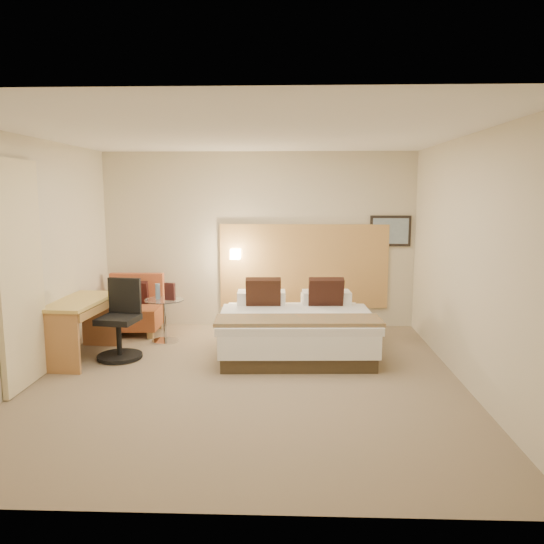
{
  "coord_description": "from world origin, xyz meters",
  "views": [
    {
      "loc": [
        0.5,
        -5.68,
        2.09
      ],
      "look_at": [
        0.27,
        0.68,
        1.13
      ],
      "focal_mm": 35.0,
      "sensor_mm": 36.0,
      "label": 1
    }
  ],
  "objects_px": {
    "lounge_chair": "(134,310)",
    "side_table": "(165,318)",
    "bed": "(295,328)",
    "desk": "(82,312)",
    "desk_chair": "(120,326)"
  },
  "relations": [
    {
      "from": "lounge_chair",
      "to": "side_table",
      "type": "height_order",
      "value": "lounge_chair"
    },
    {
      "from": "bed",
      "to": "desk",
      "type": "xyz_separation_m",
      "value": [
        -2.68,
        -0.44,
        0.29
      ]
    },
    {
      "from": "bed",
      "to": "side_table",
      "type": "xyz_separation_m",
      "value": [
        -1.83,
        0.36,
        0.03
      ]
    },
    {
      "from": "desk_chair",
      "to": "lounge_chair",
      "type": "bearing_deg",
      "value": 99.15
    },
    {
      "from": "desk",
      "to": "desk_chair",
      "type": "distance_m",
      "value": 0.5
    },
    {
      "from": "lounge_chair",
      "to": "side_table",
      "type": "distance_m",
      "value": 0.77
    },
    {
      "from": "bed",
      "to": "desk",
      "type": "height_order",
      "value": "bed"
    },
    {
      "from": "bed",
      "to": "desk_chair",
      "type": "xyz_separation_m",
      "value": [
        -2.22,
        -0.37,
        0.1
      ]
    },
    {
      "from": "lounge_chair",
      "to": "side_table",
      "type": "bearing_deg",
      "value": -40.58
    },
    {
      "from": "lounge_chair",
      "to": "desk",
      "type": "height_order",
      "value": "lounge_chair"
    },
    {
      "from": "bed",
      "to": "lounge_chair",
      "type": "relative_size",
      "value": 2.35
    },
    {
      "from": "bed",
      "to": "desk_chair",
      "type": "bearing_deg",
      "value": -170.45
    },
    {
      "from": "bed",
      "to": "lounge_chair",
      "type": "xyz_separation_m",
      "value": [
        -2.42,
        0.86,
        0.03
      ]
    },
    {
      "from": "desk",
      "to": "side_table",
      "type": "bearing_deg",
      "value": 43.21
    },
    {
      "from": "desk_chair",
      "to": "bed",
      "type": "bearing_deg",
      "value": 9.55
    }
  ]
}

